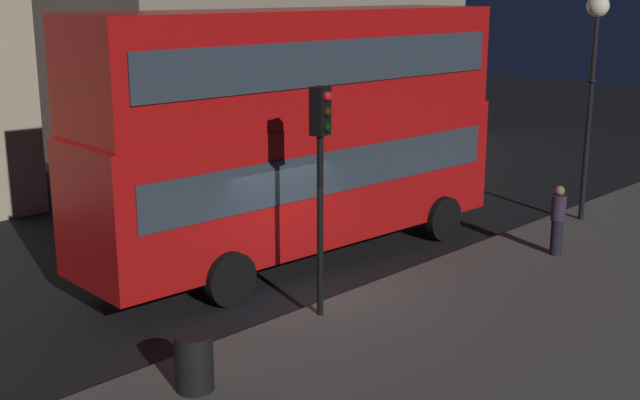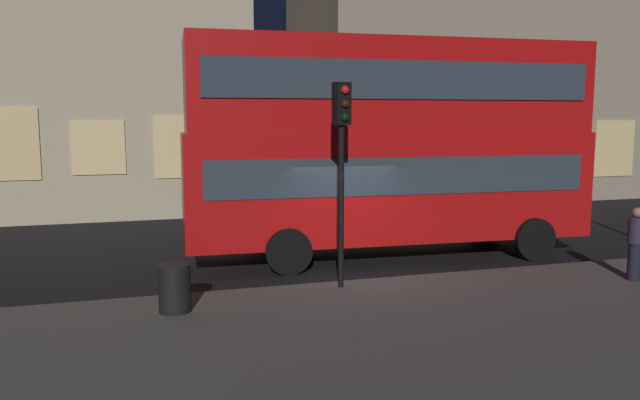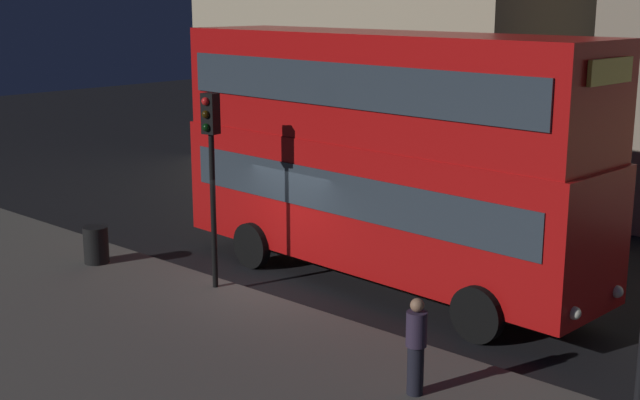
% 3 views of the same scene
% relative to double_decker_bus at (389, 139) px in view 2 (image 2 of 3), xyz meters
% --- Properties ---
extents(ground_plane, '(80.00, 80.00, 0.00)m').
position_rel_double_decker_bus_xyz_m(ground_plane, '(-1.61, -1.76, -3.09)').
color(ground_plane, black).
extents(sidewalk_slab, '(44.00, 8.59, 0.12)m').
position_rel_double_decker_bus_xyz_m(sidewalk_slab, '(-1.61, -6.71, -3.03)').
color(sidewalk_slab, '#4C4944').
rests_on(sidewalk_slab, ground).
extents(building_with_clock, '(13.65, 8.67, 15.87)m').
position_rel_double_decker_bus_xyz_m(building_with_clock, '(-8.81, 12.07, 4.85)').
color(building_with_clock, tan).
rests_on(building_with_clock, ground).
extents(building_plain_facade, '(16.02, 8.39, 14.70)m').
position_rel_double_decker_bus_xyz_m(building_plain_facade, '(9.18, 11.77, 4.26)').
color(building_plain_facade, gray).
rests_on(building_plain_facade, ground).
extents(double_decker_bus, '(10.63, 3.17, 5.54)m').
position_rel_double_decker_bus_xyz_m(double_decker_bus, '(0.00, 0.00, 0.00)').
color(double_decker_bus, '#B20F0F').
rests_on(double_decker_bus, ground).
extents(traffic_light_near_kerb, '(0.36, 0.38, 4.21)m').
position_rel_double_decker_bus_xyz_m(traffic_light_near_kerb, '(-2.24, -2.88, 0.05)').
color(traffic_light_near_kerb, black).
rests_on(traffic_light_near_kerb, sidewalk_slab).
extents(pedestrian, '(0.33, 0.33, 1.60)m').
position_rel_double_decker_bus_xyz_m(pedestrian, '(4.02, -4.17, -2.15)').
color(pedestrian, black).
rests_on(pedestrian, sidewalk_slab).
extents(litter_bin, '(0.58, 0.58, 0.87)m').
position_rel_double_decker_bus_xyz_m(litter_bin, '(-5.67, -3.58, -2.53)').
color(litter_bin, black).
rests_on(litter_bin, sidewalk_slab).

